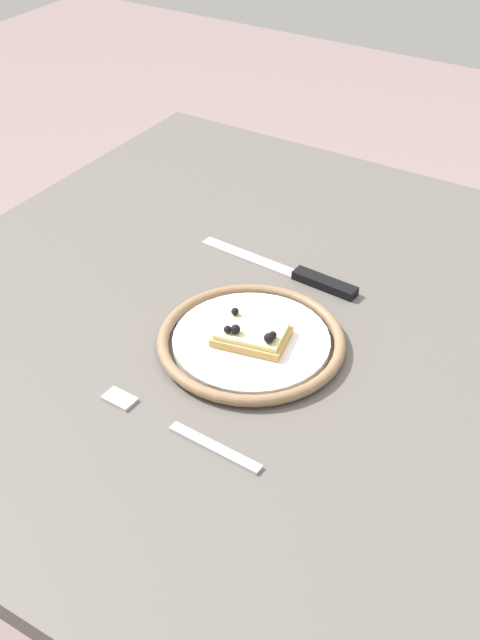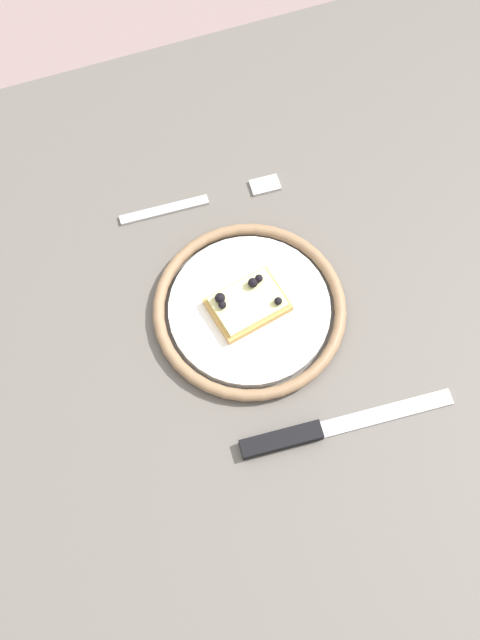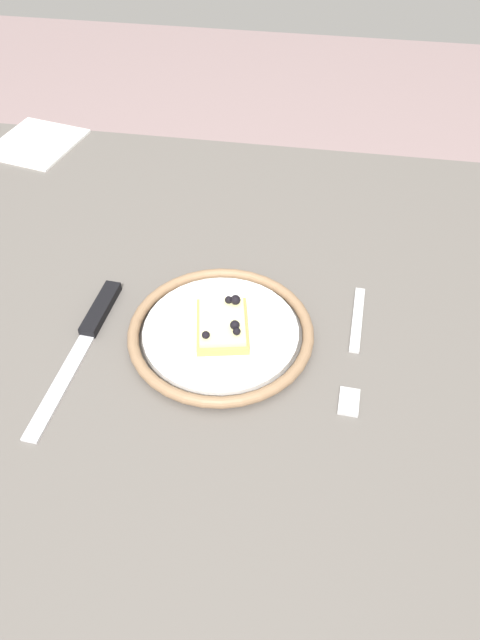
% 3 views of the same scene
% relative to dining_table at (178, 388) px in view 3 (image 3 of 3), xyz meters
% --- Properties ---
extents(ground_plane, '(6.00, 6.00, 0.00)m').
position_rel_dining_table_xyz_m(ground_plane, '(0.00, 0.00, -0.63)').
color(ground_plane, gray).
extents(dining_table, '(0.93, 0.93, 0.73)m').
position_rel_dining_table_xyz_m(dining_table, '(0.00, 0.00, 0.00)').
color(dining_table, '#5B5651').
rests_on(dining_table, ground_plane).
extents(plate, '(0.22, 0.22, 0.02)m').
position_rel_dining_table_xyz_m(plate, '(-0.06, -0.01, 0.11)').
color(plate, white).
rests_on(plate, dining_table).
extents(pizza_slice_near, '(0.08, 0.10, 0.03)m').
position_rel_dining_table_xyz_m(pizza_slice_near, '(-0.06, -0.01, 0.12)').
color(pizza_slice_near, tan).
rests_on(pizza_slice_near, plate).
extents(knife, '(0.03, 0.24, 0.01)m').
position_rel_dining_table_xyz_m(knife, '(0.10, 0.01, 0.10)').
color(knife, silver).
rests_on(knife, dining_table).
extents(fork, '(0.03, 0.20, 0.00)m').
position_rel_dining_table_xyz_m(fork, '(-0.22, -0.02, 0.10)').
color(fork, '#BCBCBC').
rests_on(fork, dining_table).
extents(napkin, '(0.16, 0.17, 0.00)m').
position_rel_dining_table_xyz_m(napkin, '(0.34, -0.41, 0.10)').
color(napkin, white).
rests_on(napkin, dining_table).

